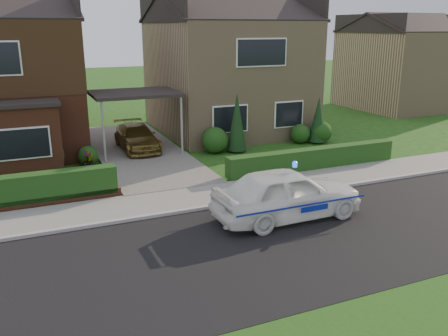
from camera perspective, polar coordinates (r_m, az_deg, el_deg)
ground at (r=12.37m, az=1.83°, el=-9.98°), size 120.00×120.00×0.00m
road at (r=12.37m, az=1.83°, el=-9.98°), size 60.00×6.00×0.02m
kerb at (r=14.92m, az=-3.18°, el=-4.94°), size 60.00×0.16×0.12m
sidewalk at (r=15.85m, az=-4.50°, el=-3.69°), size 60.00×2.00×0.10m
driveway at (r=22.21m, az=-10.34°, el=2.07°), size 3.80×12.00×0.12m
house_right at (r=26.27m, az=0.33°, el=12.53°), size 7.50×8.06×7.25m
carport_link at (r=21.67m, az=-10.67°, el=8.70°), size 3.80×3.00×2.77m
hedge_right at (r=19.43m, az=10.63°, el=-0.23°), size 7.50×0.55×0.80m
shrub_left_mid at (r=19.91m, az=-20.52°, el=1.37°), size 1.32×1.32×1.32m
shrub_left_near at (r=20.39m, az=-16.04°, el=1.42°), size 0.84×0.84×0.84m
shrub_right_near at (r=21.53m, az=-1.10°, el=3.36°), size 1.20×1.20×1.20m
shrub_right_mid at (r=23.73m, az=9.16°, el=4.10°), size 0.96×0.96×0.96m
shrub_right_far at (r=24.02m, az=11.57°, el=4.27°), size 1.08×1.08×1.08m
conifer_a at (r=21.60m, az=1.56°, el=5.30°), size 0.90×0.90×2.60m
conifer_b at (r=23.80m, az=11.25°, el=5.56°), size 0.90×0.90×2.20m
neighbour_right at (r=36.01m, az=20.49°, el=10.92°), size 6.50×7.00×5.20m
police_car at (r=14.21m, az=7.61°, el=-3.11°), size 4.19×4.58×1.72m
driveway_car at (r=22.18m, az=-10.45°, el=3.69°), size 1.58×3.86×1.12m
potted_plant_b at (r=19.45m, az=-15.92°, el=0.56°), size 0.51×0.47×0.74m
potted_plant_c at (r=19.81m, az=-16.08°, el=0.88°), size 0.58×0.58×0.77m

